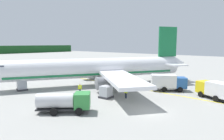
{
  "coord_description": "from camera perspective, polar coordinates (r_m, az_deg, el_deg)",
  "views": [
    {
      "loc": [
        -20.72,
        -12.26,
        8.26
      ],
      "look_at": [
        5.83,
        11.4,
        3.55
      ],
      "focal_mm": 32.1,
      "sensor_mm": 36.0,
      "label": 1
    }
  ],
  "objects": [
    {
      "name": "cargo_container_near",
      "position": [
        30.73,
        -1.68,
        -6.25
      ],
      "size": [
        1.91,
        1.91,
        1.99
      ],
      "color": "#333338",
      "rests_on": "ground"
    },
    {
      "name": "service_truck_baggage",
      "position": [
        33.56,
        27.66,
        -4.96
      ],
      "size": [
        4.58,
        6.37,
        2.64
      ],
      "color": "yellow",
      "rests_on": "ground"
    },
    {
      "name": "apron_guide_line",
      "position": [
        39.35,
        3.71,
        -4.59
      ],
      "size": [
        0.3,
        60.0,
        0.01
      ],
      "primitive_type": "cube",
      "color": "yellow",
      "rests_on": "ground"
    },
    {
      "name": "crew_marshaller",
      "position": [
        33.26,
        -9.13,
        -5.11
      ],
      "size": [
        0.53,
        0.45,
        1.74
      ],
      "color": "#191E33",
      "rests_on": "ground"
    },
    {
      "name": "cargo_container_mid",
      "position": [
        38.97,
        -24.34,
        -3.95
      ],
      "size": [
        2.08,
        2.08,
        2.0
      ],
      "color": "#333338",
      "rests_on": "ground"
    },
    {
      "name": "crew_loader_left",
      "position": [
        30.51,
        3.98,
        -6.28
      ],
      "size": [
        0.25,
        0.63,
        1.66
      ],
      "color": "#191E33",
      "rests_on": "ground"
    },
    {
      "name": "ground",
      "position": [
        64.27,
        -29.05,
        -0.89
      ],
      "size": [
        240.0,
        320.0,
        0.2
      ],
      "primitive_type": "cube",
      "color": "#999993"
    },
    {
      "name": "service_truck_catering",
      "position": [
        36.59,
        15.66,
        -3.27
      ],
      "size": [
        5.33,
        6.04,
        2.84
      ],
      "color": "#2659A5",
      "rests_on": "ground"
    },
    {
      "name": "service_truck_fuel",
      "position": [
        24.93,
        -13.26,
        -8.64
      ],
      "size": [
        5.79,
        5.87,
        2.4
      ],
      "color": "#338C3F",
      "rests_on": "ground"
    },
    {
      "name": "airliner_foreground",
      "position": [
        39.86,
        -4.06,
        0.51
      ],
      "size": [
        37.81,
        32.05,
        11.9
      ],
      "color": "white",
      "rests_on": "ground"
    }
  ]
}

